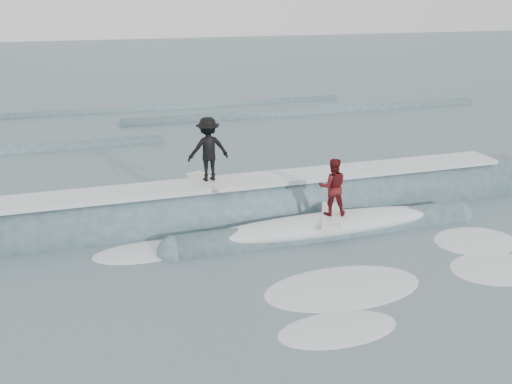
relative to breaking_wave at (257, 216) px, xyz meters
name	(u,v)px	position (x,y,z in m)	size (l,w,h in m)	color
ground	(287,263)	(-0.24, -3.35, -0.04)	(160.00, 160.00, 0.00)	#415B5F
breaking_wave	(257,216)	(0.00, 0.00, 0.00)	(21.87, 3.91, 2.26)	#38525E
surfer_black	(208,151)	(-1.44, 0.30, 2.17)	(1.28, 2.07, 2.04)	silver
surfer_red	(332,190)	(1.69, -1.90, 1.31)	(1.33, 2.05, 1.79)	silver
whitewater	(327,272)	(0.54, -4.16, -0.04)	(16.79, 6.74, 0.10)	white
far_swells	(167,125)	(-0.48, 14.30, -0.04)	(42.42, 8.65, 0.80)	#38525E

